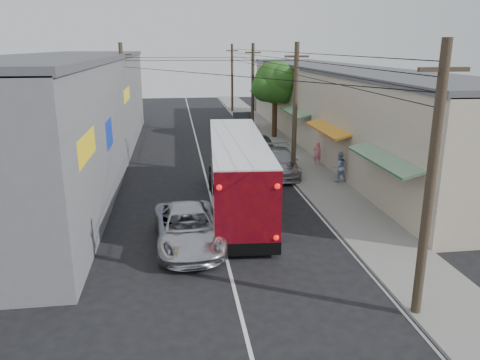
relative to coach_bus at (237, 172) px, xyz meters
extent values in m
plane|color=black|center=(-1.21, -8.49, -1.82)|extent=(120.00, 120.00, 0.00)
cube|color=slate|center=(5.29, 11.51, -1.76)|extent=(3.00, 80.00, 0.12)
cube|color=#C3B09B|center=(9.79, 13.51, 1.18)|extent=(6.00, 40.00, 6.00)
cube|color=#4C4C51|center=(9.79, 13.51, 4.28)|extent=(6.20, 40.00, 0.30)
cube|color=#166724|center=(6.49, -2.49, 1.08)|extent=(1.39, 6.00, 0.46)
cube|color=#EC5B1B|center=(6.49, 5.51, 1.08)|extent=(1.39, 6.00, 0.46)
cube|color=#166724|center=(6.49, 13.51, 1.08)|extent=(1.39, 6.00, 0.46)
cube|color=#EC5B1B|center=(6.49, 21.51, 1.08)|extent=(1.39, 6.00, 0.46)
cube|color=#166724|center=(6.49, 29.51, 1.08)|extent=(1.39, 6.00, 0.46)
cube|color=slate|center=(-9.71, 9.51, 1.68)|extent=(7.00, 36.00, 7.00)
cube|color=#4C4C51|center=(-9.71, 9.51, 5.28)|extent=(7.20, 36.00, 0.30)
cube|color=yellow|center=(-6.26, -4.49, 2.38)|extent=(0.12, 3.50, 1.00)
cube|color=#1433A5|center=(-6.26, 1.51, 1.78)|extent=(0.12, 2.20, 1.40)
cube|color=yellow|center=(-6.26, 11.51, 2.68)|extent=(0.12, 4.00, 0.90)
cylinder|color=#473828|center=(3.99, -10.49, 2.18)|extent=(0.28, 0.28, 8.00)
cube|color=#473828|center=(3.99, -10.49, 5.38)|extent=(1.40, 0.12, 0.12)
cylinder|color=#473828|center=(3.99, 4.51, 2.18)|extent=(0.28, 0.28, 8.00)
cube|color=#473828|center=(3.99, 4.51, 5.38)|extent=(1.40, 0.12, 0.12)
cylinder|color=#473828|center=(3.99, 19.51, 2.18)|extent=(0.28, 0.28, 8.00)
cube|color=#473828|center=(3.99, 19.51, 5.38)|extent=(1.40, 0.12, 0.12)
cylinder|color=#473828|center=(3.99, 34.51, 2.18)|extent=(0.28, 0.28, 8.00)
cube|color=#473828|center=(3.99, 34.51, 5.38)|extent=(1.40, 0.12, 0.12)
cylinder|color=#473828|center=(-6.41, 11.51, 2.18)|extent=(0.28, 0.28, 8.00)
cube|color=#473828|center=(-6.41, 11.51, 5.38)|extent=(1.40, 0.12, 0.12)
cylinder|color=#59595E|center=(2.89, 4.51, 5.18)|extent=(2.20, 0.10, 0.10)
cube|color=#59595E|center=(1.79, 4.51, 5.08)|extent=(0.50, 0.18, 0.12)
cylinder|color=#3F2B19|center=(5.59, 17.51, 0.18)|extent=(0.44, 0.44, 4.00)
sphere|color=#1D4913|center=(5.59, 17.51, 2.98)|extent=(3.60, 3.60, 3.60)
sphere|color=#1D4913|center=(6.59, 18.11, 2.38)|extent=(2.60, 2.60, 2.60)
sphere|color=#1D4913|center=(4.69, 17.11, 2.58)|extent=(2.40, 2.40, 2.40)
sphere|color=#1D4913|center=(5.99, 16.51, 3.38)|extent=(2.20, 2.20, 2.20)
sphere|color=#1D4913|center=(5.29, 18.41, 3.18)|extent=(2.00, 2.00, 2.00)
cube|color=white|center=(-0.01, -0.10, -0.66)|extent=(3.33, 12.18, 1.91)
cube|color=black|center=(0.03, 0.40, 0.74)|extent=(3.21, 10.18, 1.00)
cube|color=white|center=(-0.01, -0.10, 1.44)|extent=(3.33, 12.18, 0.50)
cube|color=maroon|center=(-0.42, -6.12, 0.19)|extent=(2.49, 0.25, 2.91)
cube|color=black|center=(-0.42, -6.12, -1.37)|extent=(2.51, 0.27, 0.50)
sphere|color=red|center=(-1.47, -6.08, -0.91)|extent=(0.22, 0.22, 0.22)
sphere|color=red|center=(0.63, -6.23, -0.91)|extent=(0.22, 0.22, 0.22)
sphere|color=red|center=(-1.47, -6.08, 1.09)|extent=(0.22, 0.22, 0.22)
sphere|color=red|center=(0.63, -6.23, 1.09)|extent=(0.22, 0.22, 0.22)
cylinder|color=black|center=(-1.55, -4.22, -1.32)|extent=(0.37, 1.02, 1.00)
cylinder|color=black|center=(0.95, -4.39, -1.32)|extent=(0.37, 1.02, 1.00)
cylinder|color=black|center=(-1.05, 2.99, -1.32)|extent=(0.37, 1.02, 1.00)
cylinder|color=black|center=(1.45, 2.81, -1.32)|extent=(0.37, 1.02, 1.00)
cylinder|color=black|center=(-0.95, 4.49, -1.32)|extent=(0.37, 1.02, 1.00)
cylinder|color=black|center=(1.55, 4.31, -1.32)|extent=(0.37, 1.02, 1.00)
imported|color=silver|center=(-2.61, -4.48, -1.05)|extent=(2.90, 5.66, 1.53)
imported|color=gray|center=(3.39, 5.68, -1.04)|extent=(2.71, 5.58, 1.56)
imported|color=#242429|center=(3.39, 11.51, -1.12)|extent=(1.76, 4.12, 1.39)
imported|color=black|center=(3.39, 21.95, -0.99)|extent=(2.28, 5.17, 1.65)
imported|color=pink|center=(6.39, 7.50, -0.95)|extent=(0.59, 0.43, 1.49)
imported|color=#8EA4CF|center=(6.39, 3.20, -0.80)|extent=(0.96, 0.80, 1.79)
camera|label=1|loc=(-2.94, -22.03, 5.98)|focal=35.00mm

